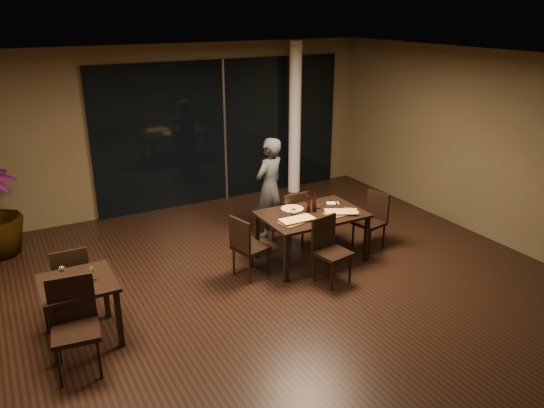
{
  "coord_description": "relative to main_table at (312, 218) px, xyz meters",
  "views": [
    {
      "loc": [
        -2.99,
        -5.28,
        3.6
      ],
      "look_at": [
        0.28,
        0.71,
        1.05
      ],
      "focal_mm": 35.0,
      "sensor_mm": 36.0,
      "label": 1
    }
  ],
  "objects": [
    {
      "name": "round_pizza",
      "position": [
        -0.18,
        0.27,
        0.08
      ],
      "size": [
        0.33,
        0.33,
        0.01
      ],
      "primitive_type": "cylinder",
      "color": "red",
      "rests_on": "main_table"
    },
    {
      "name": "oblong_pizza_left",
      "position": [
        -0.36,
        -0.17,
        0.1
      ],
      "size": [
        0.47,
        0.22,
        0.02
      ],
      "primitive_type": null,
      "rotation": [
        0.0,
        0.0,
        -0.01
      ],
      "color": "#6B090C",
      "rests_on": "pizza_board_left"
    },
    {
      "name": "tumbler_left",
      "position": [
        -0.27,
        0.08,
        0.12
      ],
      "size": [
        0.07,
        0.07,
        0.09
      ],
      "primitive_type": "cylinder",
      "color": "white",
      "rests_on": "main_table"
    },
    {
      "name": "column",
      "position": [
        1.4,
        2.85,
        0.82
      ],
      "size": [
        0.24,
        0.24,
        3.0
      ],
      "primitive_type": "cylinder",
      "color": "white",
      "rests_on": "ground"
    },
    {
      "name": "chair_side_far",
      "position": [
        -3.4,
        0.12,
        -0.16
      ],
      "size": [
        0.43,
        0.43,
        0.92
      ],
      "rotation": [
        0.0,
        0.0,
        3.13
      ],
      "color": "black",
      "rests_on": "ground"
    },
    {
      "name": "bottle_b",
      "position": [
        0.06,
        0.03,
        0.22
      ],
      "size": [
        0.06,
        0.06,
        0.29
      ],
      "primitive_type": null,
      "color": "black",
      "rests_on": "main_table"
    },
    {
      "name": "oblong_pizza_right",
      "position": [
        0.37,
        -0.22,
        0.1
      ],
      "size": [
        0.5,
        0.4,
        0.02
      ],
      "primitive_type": null,
      "rotation": [
        0.0,
        0.0,
        -0.48
      ],
      "color": "maroon",
      "rests_on": "pizza_board_right"
    },
    {
      "name": "wine_glass_b",
      "position": [
        -3.24,
        -0.56,
        0.16
      ],
      "size": [
        0.07,
        0.07,
        0.16
      ],
      "primitive_type": null,
      "color": "white",
      "rests_on": "side_table"
    },
    {
      "name": "napkin_far",
      "position": [
        0.49,
        0.18,
        0.08
      ],
      "size": [
        0.21,
        0.17,
        0.01
      ],
      "primitive_type": "cube",
      "rotation": [
        0.0,
        0.0,
        -0.43
      ],
      "color": "white",
      "rests_on": "main_table"
    },
    {
      "name": "diner",
      "position": [
        -0.11,
        1.12,
        0.15
      ],
      "size": [
        0.66,
        0.57,
        1.66
      ],
      "primitive_type": "imported",
      "rotation": [
        0.0,
        0.0,
        3.55
      ],
      "color": "#292B2D",
      "rests_on": "ground"
    },
    {
      "name": "window_panel",
      "position": [
        0.0,
        3.16,
        0.67
      ],
      "size": [
        5.0,
        0.06,
        2.7
      ],
      "primitive_type": "cube",
      "color": "black",
      "rests_on": "ground"
    },
    {
      "name": "ceiling",
      "position": [
        -1.0,
        -0.8,
        2.34
      ],
      "size": [
        8.0,
        8.0,
        0.04
      ],
      "primitive_type": "cube",
      "color": "silver",
      "rests_on": "wall_back"
    },
    {
      "name": "tumbler_right",
      "position": [
        0.18,
        0.12,
        0.12
      ],
      "size": [
        0.08,
        0.08,
        0.09
      ],
      "primitive_type": "cylinder",
      "color": "white",
      "rests_on": "main_table"
    },
    {
      "name": "bottle_a",
      "position": [
        -0.04,
        0.06,
        0.21
      ],
      "size": [
        0.06,
        0.06,
        0.28
      ],
      "primitive_type": null,
      "color": "black",
      "rests_on": "main_table"
    },
    {
      "name": "bottle_c",
      "position": [
        -0.01,
        0.09,
        0.23
      ],
      "size": [
        0.07,
        0.07,
        0.31
      ],
      "primitive_type": null,
      "color": "black",
      "rests_on": "main_table"
    },
    {
      "name": "chair_side_near",
      "position": [
        -3.53,
        -0.98,
        -0.11
      ],
      "size": [
        0.52,
        0.52,
        1.01
      ],
      "rotation": [
        0.0,
        0.0,
        -0.12
      ],
      "color": "black",
      "rests_on": "ground"
    },
    {
      "name": "napkin_near",
      "position": [
        0.51,
        -0.14,
        0.08
      ],
      "size": [
        0.2,
        0.14,
        0.01
      ],
      "primitive_type": "cube",
      "rotation": [
        0.0,
        0.0,
        0.26
      ],
      "color": "silver",
      "rests_on": "main_table"
    },
    {
      "name": "wall_back",
      "position": [
        -1.0,
        3.25,
        0.82
      ],
      "size": [
        8.0,
        0.1,
        3.0
      ],
      "primitive_type": "cube",
      "color": "#4C4128",
      "rests_on": "ground"
    },
    {
      "name": "main_table",
      "position": [
        0.0,
        0.0,
        0.0
      ],
      "size": [
        1.5,
        1.0,
        0.75
      ],
      "color": "black",
      "rests_on": "ground"
    },
    {
      "name": "chair_main_far",
      "position": [
        -0.01,
        0.59,
        -0.17
      ],
      "size": [
        0.44,
        0.44,
        0.9
      ],
      "rotation": [
        0.0,
        0.0,
        3.21
      ],
      "color": "black",
      "rests_on": "ground"
    },
    {
      "name": "side_napkin",
      "position": [
        -3.38,
        -0.71,
        0.08
      ],
      "size": [
        0.19,
        0.13,
        0.01
      ],
      "primitive_type": "cube",
      "rotation": [
        0.0,
        0.0,
        -0.1
      ],
      "color": "silver",
      "rests_on": "side_table"
    },
    {
      "name": "pizza_board_left",
      "position": [
        -0.36,
        -0.17,
        0.08
      ],
      "size": [
        0.59,
        0.38,
        0.01
      ],
      "primitive_type": "cube",
      "rotation": [
        0.0,
        0.0,
        0.21
      ],
      "color": "#3F2914",
      "rests_on": "main_table"
    },
    {
      "name": "chair_main_left",
      "position": [
        -1.1,
        -0.05,
        -0.17
      ],
      "size": [
        0.51,
        0.51,
        0.91
      ],
      "rotation": [
        0.0,
        0.0,
        1.82
      ],
      "color": "black",
      "rests_on": "ground"
    },
    {
      "name": "wall_right",
      "position": [
        3.05,
        -0.8,
        0.82
      ],
      "size": [
        0.1,
        8.0,
        3.0
      ],
      "primitive_type": "cube",
      "color": "#4C4128",
      "rests_on": "ground"
    },
    {
      "name": "chair_main_right",
      "position": [
        1.09,
        -0.07,
        -0.18
      ],
      "size": [
        0.49,
        0.49,
        0.89
      ],
      "rotation": [
        0.0,
        0.0,
        -1.36
      ],
      "color": "black",
      "rests_on": "ground"
    },
    {
      "name": "pizza_board_right",
      "position": [
        0.37,
        -0.22,
        0.08
      ],
      "size": [
        0.52,
        0.27,
        0.01
      ],
      "primitive_type": "cube",
      "rotation": [
        0.0,
        0.0,
        0.02
      ],
      "color": "#4F2D19",
      "rests_on": "main_table"
    },
    {
      "name": "chair_main_near",
      "position": [
        -0.14,
        -0.66,
        -0.16
      ],
      "size": [
        0.49,
        0.49,
        0.92
      ],
      "rotation": [
        0.0,
        0.0,
        0.17
      ],
      "color": "black",
      "rests_on": "ground"
    },
    {
      "name": "wine_glass_a",
      "position": [
        -3.52,
        -0.38,
        0.16
      ],
      "size": [
        0.07,
        0.07,
        0.16
      ],
      "primitive_type": null,
      "color": "white",
      "rests_on": "side_table"
    },
    {
      "name": "side_table",
      "position": [
        -3.4,
        -0.5,
        -0.05
      ],
      "size": [
        0.8,
        0.8,
        0.75
      ],
      "color": "black",
      "rests_on": "ground"
    },
    {
      "name": "ground",
      "position": [
        -1.0,
        -0.8,
        -0.68
      ],
      "size": [
        8.0,
        8.0,
        0.0
      ],
      "primitive_type": "plane",
      "color": "black",
      "rests_on": "ground"
    }
  ]
}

